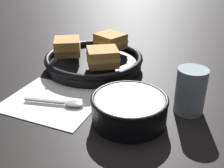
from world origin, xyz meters
TOP-DOWN VIEW (x-y plane):
  - ground_plane at (0.00, 0.00)m, footprint 4.00×4.00m
  - napkin at (-0.09, -0.05)m, footprint 0.24×0.21m
  - soup_bowl at (0.11, -0.03)m, footprint 0.16×0.16m
  - spoon at (-0.05, -0.05)m, footprint 0.14×0.07m
  - skillet at (-0.11, 0.17)m, footprint 0.39×0.29m
  - sandwich_near_left at (-0.10, 0.25)m, footprint 0.10×0.10m
  - sandwich_near_right at (-0.19, 0.14)m, footprint 0.11×0.11m
  - sandwich_far_left at (-0.05, 0.12)m, footprint 0.11×0.11m
  - drinking_glass at (0.21, 0.07)m, footprint 0.07×0.07m

SIDE VIEW (x-z plane):
  - ground_plane at x=0.00m, z-range 0.00..0.00m
  - napkin at x=-0.09m, z-range 0.00..0.00m
  - spoon at x=-0.05m, z-range 0.00..0.01m
  - skillet at x=-0.11m, z-range 0.00..0.04m
  - soup_bowl at x=0.11m, z-range 0.00..0.06m
  - drinking_glass at x=0.21m, z-range 0.00..0.10m
  - sandwich_near_left at x=-0.10m, z-range 0.04..0.09m
  - sandwich_near_right at x=-0.19m, z-range 0.04..0.09m
  - sandwich_far_left at x=-0.05m, z-range 0.04..0.09m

